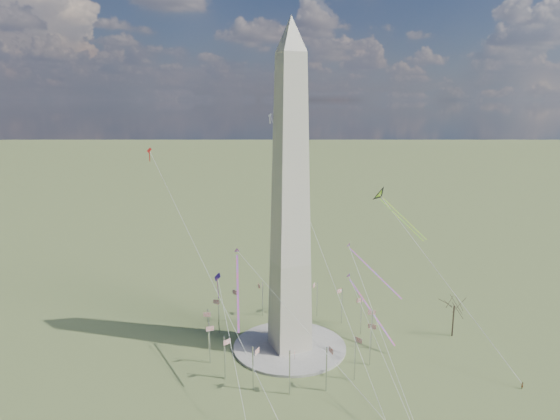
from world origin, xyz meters
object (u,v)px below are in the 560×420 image
object	(u,v)px
washington_monument	(290,201)
person_east	(522,385)
kite_delta_black	(382,197)
tree_near	(454,304)

from	to	relation	value
washington_monument	person_east	distance (m)	82.33
washington_monument	kite_delta_black	xyz separation A→B (m)	(36.38, 6.43, -2.49)
tree_near	kite_delta_black	bearing A→B (deg)	133.51
tree_near	washington_monument	bearing A→B (deg)	167.24
person_east	kite_delta_black	size ratio (longest dim) A/B	0.10
kite_delta_black	washington_monument	bearing A→B (deg)	-16.93
person_east	washington_monument	bearing A→B (deg)	-70.95
tree_near	person_east	bearing A→B (deg)	-96.01
tree_near	kite_delta_black	distance (m)	42.55
tree_near	kite_delta_black	xyz separation A→B (m)	(-17.75, 18.69, 33.85)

